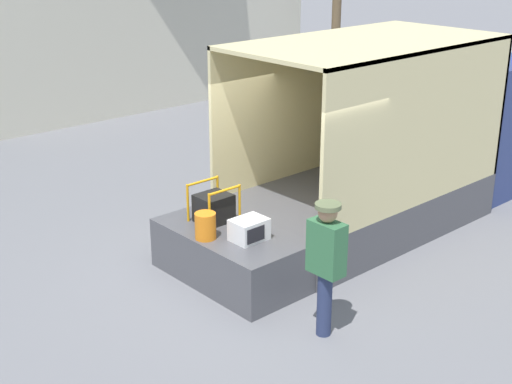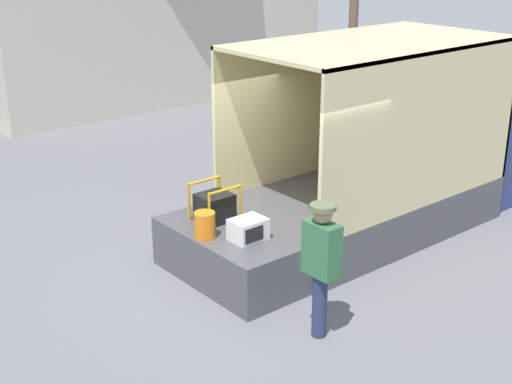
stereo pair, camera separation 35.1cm
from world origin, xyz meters
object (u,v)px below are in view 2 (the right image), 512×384
(box_truck, at_px, (430,151))
(orange_bucket, at_px, (205,225))
(microwave, at_px, (248,229))
(worker_person, at_px, (321,257))
(portable_generator, at_px, (216,207))

(box_truck, xyz_separation_m, orange_bucket, (-4.77, 0.03, -0.09))
(box_truck, height_order, microwave, box_truck)
(microwave, relative_size, orange_bucket, 1.28)
(orange_bucket, bearing_deg, worker_person, -81.06)
(microwave, relative_size, portable_generator, 0.81)
(box_truck, distance_m, worker_person, 4.85)
(microwave, xyz_separation_m, worker_person, (-0.10, -1.47, 0.17))
(worker_person, bearing_deg, portable_generator, 85.68)
(worker_person, bearing_deg, orange_bucket, 98.94)
(box_truck, height_order, orange_bucket, box_truck)
(portable_generator, xyz_separation_m, orange_bucket, (-0.47, -0.39, -0.03))
(box_truck, height_order, portable_generator, box_truck)
(microwave, distance_m, worker_person, 1.48)
(orange_bucket, distance_m, worker_person, 1.93)
(orange_bucket, bearing_deg, portable_generator, 39.25)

